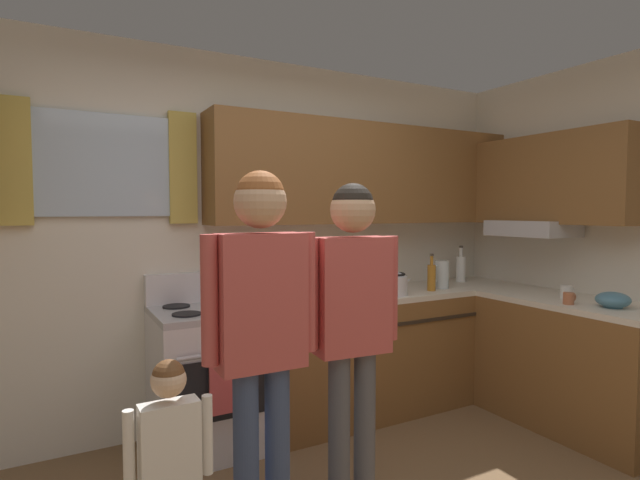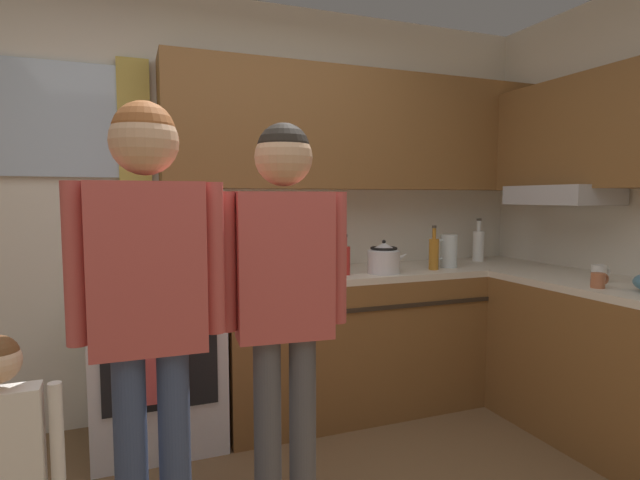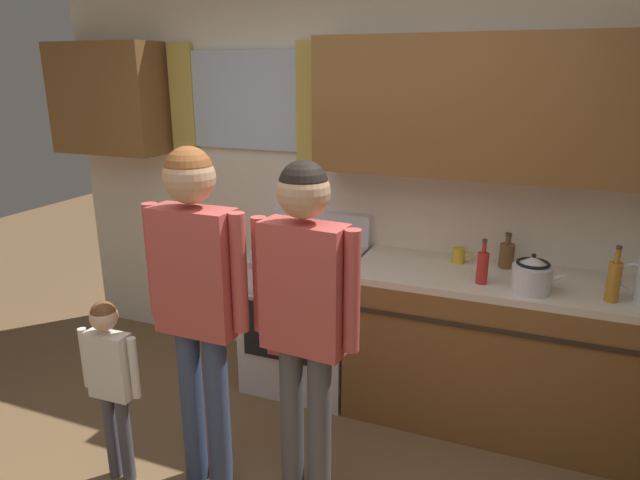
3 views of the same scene
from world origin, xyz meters
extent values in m
cube|color=silver|center=(0.00, 1.90, 1.30)|extent=(4.60, 0.10, 2.60)
cube|color=silver|center=(-0.88, 1.83, 1.80)|extent=(0.77, 0.03, 0.63)
cube|color=gold|center=(-0.41, 1.82, 1.80)|extent=(0.18, 0.04, 0.73)
cube|color=brown|center=(1.01, 1.69, 1.80)|extent=(2.58, 0.32, 0.76)
cube|color=brown|center=(2.14, 1.00, 1.75)|extent=(0.32, 1.41, 0.66)
cube|color=#B7B7BC|center=(2.08, 1.05, 1.38)|extent=(0.40, 0.60, 0.12)
cube|color=brown|center=(1.17, 1.54, 0.43)|extent=(2.27, 0.62, 0.86)
cube|color=beige|center=(1.17, 1.54, 0.88)|extent=(2.27, 0.62, 0.04)
cube|color=brown|center=(1.99, 0.62, 0.43)|extent=(0.62, 1.21, 0.86)
cube|color=beige|center=(1.99, 0.62, 0.88)|extent=(0.62, 1.21, 0.04)
cube|color=#2D2319|center=(1.17, 1.23, 0.72)|extent=(2.15, 0.01, 0.02)
cube|color=silver|center=(-0.33, 1.54, 0.43)|extent=(0.68, 0.62, 0.86)
cube|color=black|center=(-0.33, 1.23, 0.48)|extent=(0.56, 0.01, 0.36)
cylinder|color=#ADADB2|center=(-0.33, 1.20, 0.70)|extent=(0.56, 0.02, 0.02)
cube|color=#ADADB2|center=(-0.33, 1.54, 0.88)|extent=(0.68, 0.62, 0.04)
cube|color=silver|center=(-0.33, 1.81, 1.00)|extent=(0.68, 0.08, 0.20)
cylinder|color=black|center=(-0.50, 1.40, 0.91)|extent=(0.17, 0.17, 0.01)
cylinder|color=black|center=(-0.16, 1.40, 0.91)|extent=(0.17, 0.17, 0.01)
cylinder|color=black|center=(-0.50, 1.68, 0.91)|extent=(0.17, 0.17, 0.01)
cylinder|color=black|center=(-0.16, 1.68, 0.91)|extent=(0.17, 0.17, 0.01)
cube|color=#CC4C4C|center=(-0.33, 1.19, 0.52)|extent=(0.20, 0.02, 0.34)
cylinder|color=white|center=(1.93, 1.65, 1.01)|extent=(0.08, 0.08, 0.22)
cylinder|color=white|center=(1.93, 1.65, 1.16)|extent=(0.03, 0.03, 0.08)
cylinder|color=#3F382D|center=(1.93, 1.65, 1.21)|extent=(0.03, 0.03, 0.02)
cylinder|color=#B27223|center=(1.38, 1.39, 1.00)|extent=(0.06, 0.06, 0.20)
cylinder|color=#B27223|center=(1.38, 1.39, 1.14)|extent=(0.02, 0.02, 0.07)
cylinder|color=#3F382D|center=(1.38, 1.39, 1.18)|extent=(0.03, 0.03, 0.02)
cylinder|color=brown|center=(0.86, 1.72, 0.97)|extent=(0.08, 0.08, 0.14)
cylinder|color=brown|center=(0.86, 1.72, 1.06)|extent=(0.03, 0.03, 0.05)
cylinder|color=#3F382D|center=(0.86, 1.72, 1.10)|extent=(0.04, 0.04, 0.02)
cylinder|color=red|center=(0.76, 1.40, 0.99)|extent=(0.06, 0.06, 0.17)
cylinder|color=red|center=(0.76, 1.40, 1.10)|extent=(0.02, 0.02, 0.06)
cylinder|color=#3F382D|center=(0.76, 1.40, 1.14)|extent=(0.03, 0.03, 0.02)
cylinder|color=gold|center=(0.59, 1.70, 0.95)|extent=(0.08, 0.08, 0.09)
torus|color=gold|center=(0.64, 1.70, 0.95)|extent=(0.06, 0.01, 0.06)
cylinder|color=#B76642|center=(1.79, 0.53, 0.94)|extent=(0.07, 0.07, 0.08)
torus|color=#B76642|center=(1.84, 0.53, 0.94)|extent=(0.06, 0.01, 0.06)
cylinder|color=white|center=(1.96, 0.66, 0.95)|extent=(0.08, 0.08, 0.09)
torus|color=white|center=(2.01, 0.66, 0.95)|extent=(0.07, 0.01, 0.07)
cylinder|color=silver|center=(1.00, 1.37, 0.97)|extent=(0.20, 0.20, 0.14)
cone|color=silver|center=(1.00, 1.37, 1.06)|extent=(0.18, 0.18, 0.05)
sphere|color=black|center=(1.00, 1.37, 1.09)|extent=(0.02, 0.02, 0.02)
cone|color=silver|center=(1.13, 1.37, 1.00)|extent=(0.09, 0.04, 0.07)
torus|color=black|center=(1.00, 1.37, 1.05)|extent=(0.17, 0.17, 0.02)
cylinder|color=silver|center=(1.53, 1.45, 1.01)|extent=(0.11, 0.11, 0.22)
torus|color=silver|center=(1.46, 1.45, 1.02)|extent=(0.14, 0.02, 0.14)
cylinder|color=#38476B|center=(-0.33, 0.47, 0.42)|extent=(0.11, 0.11, 0.83)
cylinder|color=#38476B|center=(-0.47, 0.47, 0.42)|extent=(0.11, 0.11, 0.83)
cube|color=#BF4C47|center=(-0.40, 0.47, 1.13)|extent=(0.38, 0.17, 0.59)
cylinder|color=#BF4C47|center=(-0.17, 0.47, 1.15)|extent=(0.07, 0.07, 0.54)
cylinder|color=#BF4C47|center=(-0.63, 0.47, 1.15)|extent=(0.07, 0.07, 0.54)
sphere|color=tan|center=(-0.40, 0.47, 1.55)|extent=(0.23, 0.23, 0.23)
sphere|color=brown|center=(-0.40, 0.47, 1.58)|extent=(0.21, 0.21, 0.21)
cylinder|color=#4C4C51|center=(0.18, 0.52, 0.41)|extent=(0.11, 0.11, 0.81)
cylinder|color=#4C4C51|center=(0.03, 0.53, 0.41)|extent=(0.11, 0.11, 0.81)
cube|color=#BF4C47|center=(0.11, 0.53, 1.10)|extent=(0.38, 0.19, 0.58)
cylinder|color=#BF4C47|center=(0.33, 0.51, 1.12)|extent=(0.07, 0.07, 0.53)
cylinder|color=#BF4C47|center=(-0.11, 0.55, 1.12)|extent=(0.07, 0.07, 0.53)
sphere|color=tan|center=(0.11, 0.53, 1.52)|extent=(0.22, 0.22, 0.22)
sphere|color=black|center=(0.11, 0.53, 1.55)|extent=(0.21, 0.21, 0.21)
cube|color=white|center=(-0.82, 0.32, 0.64)|extent=(0.22, 0.10, 0.34)
cylinder|color=white|center=(-0.68, 0.33, 0.65)|extent=(0.04, 0.04, 0.31)
camera|label=1|loc=(-1.19, -1.51, 1.51)|focal=27.73mm
camera|label=2|loc=(-0.46, -1.32, 1.37)|focal=28.01mm
camera|label=3|loc=(1.00, -1.51, 1.99)|focal=31.39mm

